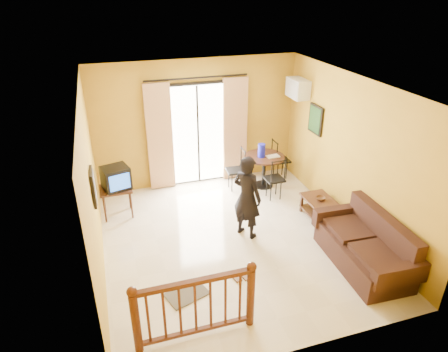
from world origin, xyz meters
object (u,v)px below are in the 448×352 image
object	(u,v)px
dining_table	(264,162)
coffee_table	(322,208)
sofa	(366,247)
television	(116,178)
standing_person	(247,197)

from	to	relation	value
dining_table	coffee_table	size ratio (longest dim) A/B	0.94
sofa	coffee_table	bearing A→B (deg)	92.96
dining_table	television	bearing A→B (deg)	-174.75
dining_table	standing_person	world-z (taller)	standing_person
coffee_table	sofa	size ratio (longest dim) A/B	0.50
coffee_table	standing_person	world-z (taller)	standing_person
television	sofa	world-z (taller)	television
television	standing_person	world-z (taller)	standing_person
sofa	standing_person	xyz separation A→B (m)	(-1.56, 1.39, 0.45)
dining_table	coffee_table	distance (m)	1.79
coffee_table	dining_table	bearing A→B (deg)	106.79
coffee_table	standing_person	bearing A→B (deg)	179.96
standing_person	television	bearing A→B (deg)	22.28
television	dining_table	world-z (taller)	television
standing_person	dining_table	bearing A→B (deg)	-66.67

